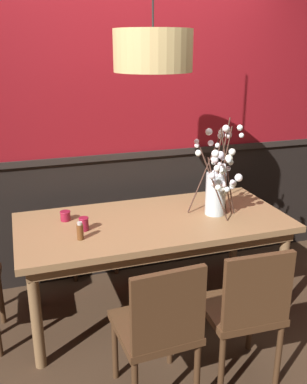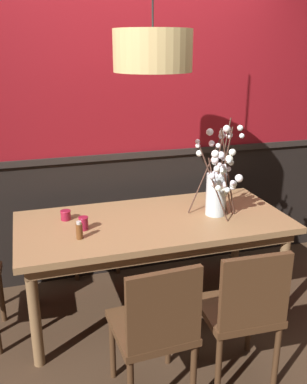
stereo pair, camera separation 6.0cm
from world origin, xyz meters
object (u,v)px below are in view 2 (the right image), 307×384
Objects in this scene: dining_table at (154,230)px; chair_far_side_left at (89,210)px; vase_with_blossoms at (218,185)px; chair_near_side_left at (156,326)px; candle_holder_nearer_center at (66,215)px; candle_holder_nearer_edge at (84,223)px; condiment_bottle at (79,231)px; chair_near_side_right at (243,309)px; pendant_lamp at (153,51)px.

chair_far_side_left is at bearing 111.10° from dining_table.
dining_table is at bearing 174.56° from vase_with_blossoms.
chair_far_side_left reaches higher than chair_near_side_left.
chair_near_side_left is at bearing -71.47° from candle_holder_nearer_center.
candle_holder_nearer_edge is at bearing -176.48° from dining_table.
vase_with_blossoms is at bearing 6.71° from condiment_bottle.
dining_table is 2.02× the size of chair_far_side_left.
candle_holder_nearer_edge is at bearing 106.91° from chair_near_side_left.
chair_near_side_right reaches higher than candle_holder_nearer_edge.
condiment_bottle is (-0.82, 0.69, 0.30)m from chair_near_side_right.
dining_table is at bearing -16.77° from candle_holder_nearer_center.
candle_holder_nearer_center is 0.08× the size of pendant_lamp.
chair_near_side_right is at bearing -103.84° from vase_with_blossoms.
chair_far_side_left is 1.06× the size of pendant_lamp.
chair_near_side_right is at bearing -69.61° from pendant_lamp.
chair_near_side_left reaches higher than candle_holder_nearer_center.
chair_far_side_left is 10.30× the size of candle_holder_nearer_edge.
chair_near_side_left reaches higher than candle_holder_nearer_edge.
pendant_lamp is at bearing -22.98° from candle_holder_nearer_center.
chair_near_side_right is 1.16m from candle_holder_nearer_edge.
chair_near_side_left reaches higher than dining_table.
vase_with_blossoms reaches higher than chair_near_side_left.
chair_near_side_left is (-0.25, -0.85, -0.16)m from dining_table.
pendant_lamp is at bearing 11.00° from condiment_bottle.
candle_holder_nearer_edge is 0.14m from condiment_bottle.
chair_near_side_left is 1.18m from vase_with_blossoms.
dining_table is 0.52m from candle_holder_nearer_edge.
dining_table is 2.14× the size of chair_near_side_right.
vase_with_blossoms is 5.83× the size of condiment_bottle.
dining_table is at bearing -68.90° from chair_far_side_left.
chair_far_side_left is 0.94m from candle_holder_nearer_edge.
chair_near_side_left is 9.72× the size of candle_holder_nearer_edge.
chair_near_side_right is (0.60, -1.71, -0.03)m from chair_far_side_left.
chair_near_side_right is at bearing -70.66° from chair_far_side_left.
vase_with_blossoms is 0.99m from candle_holder_nearer_edge.
chair_far_side_left is at bearing 108.43° from pendant_lamp.
chair_far_side_left is 12.50× the size of candle_holder_nearer_center.
dining_table is at bearing 107.55° from chair_near_side_right.
dining_table is 2.14× the size of chair_near_side_left.
candle_holder_nearer_edge reaches higher than candle_holder_nearer_center.
chair_far_side_left reaches higher than condiment_bottle.
chair_near_side_right is (0.52, -0.00, 0.01)m from chair_near_side_left.
chair_near_side_left is 7.46× the size of condiment_bottle.
vase_with_blossoms is (0.20, 0.81, 0.47)m from chair_near_side_right.
vase_with_blossoms is (0.80, -0.90, 0.44)m from chair_far_side_left.
chair_near_side_left is at bearing -131.74° from vase_with_blossoms.
candle_holder_nearer_edge reaches higher than dining_table.
candle_holder_nearer_center is at bearing 108.53° from chair_near_side_left.
candle_holder_nearer_edge is (-0.97, 0.01, -0.18)m from vase_with_blossoms.
dining_table is at bearing 68.96° from pendant_lamp.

